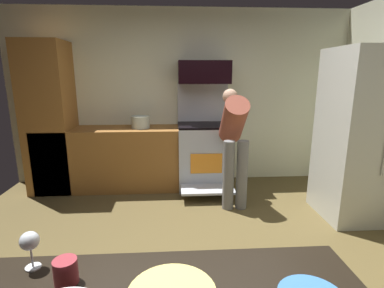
% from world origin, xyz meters
% --- Properties ---
extents(ground_plane, '(5.20, 4.80, 0.02)m').
position_xyz_m(ground_plane, '(0.00, 0.00, -0.01)').
color(ground_plane, brown).
extents(wall_back, '(5.20, 0.12, 2.60)m').
position_xyz_m(wall_back, '(0.00, 2.34, 1.30)').
color(wall_back, beige).
rests_on(wall_back, ground).
extents(lower_cabinet_run, '(2.40, 0.60, 0.90)m').
position_xyz_m(lower_cabinet_run, '(-0.90, 1.98, 0.45)').
color(lower_cabinet_run, '#925E29').
rests_on(lower_cabinet_run, ground).
extents(cabinet_column, '(0.60, 0.60, 2.10)m').
position_xyz_m(cabinet_column, '(-1.90, 1.98, 1.05)').
color(cabinet_column, '#925E29').
rests_on(cabinet_column, ground).
extents(oven_range, '(0.76, 1.00, 1.52)m').
position_xyz_m(oven_range, '(0.29, 1.97, 0.51)').
color(oven_range, silver).
rests_on(oven_range, ground).
extents(microwave, '(0.74, 0.38, 0.32)m').
position_xyz_m(microwave, '(0.29, 2.06, 1.68)').
color(microwave, black).
rests_on(microwave, oven_range).
extents(refrigerator, '(0.88, 0.79, 1.94)m').
position_xyz_m(refrigerator, '(2.03, 0.90, 0.97)').
color(refrigerator, beige).
rests_on(refrigerator, ground).
extents(person_cook, '(0.31, 0.69, 1.47)m').
position_xyz_m(person_cook, '(0.60, 1.33, 0.88)').
color(person_cook, slate).
rests_on(person_cook, ground).
extents(wine_glass_far, '(0.07, 0.07, 0.16)m').
position_xyz_m(wine_glass_far, '(-0.73, -1.18, 1.01)').
color(wine_glass_far, silver).
rests_on(wine_glass_far, counter_island).
extents(mug_coffee, '(0.09, 0.09, 0.09)m').
position_xyz_m(mug_coffee, '(-0.56, -1.27, 0.95)').
color(mug_coffee, '#972F38').
rests_on(mug_coffee, counter_island).
extents(stock_pot, '(0.27, 0.27, 0.17)m').
position_xyz_m(stock_pot, '(-0.63, 1.98, 0.99)').
color(stock_pot, '#B0C3BB').
rests_on(stock_pot, lower_cabinet_run).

